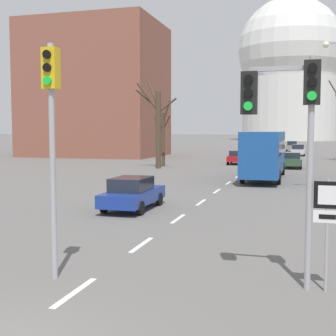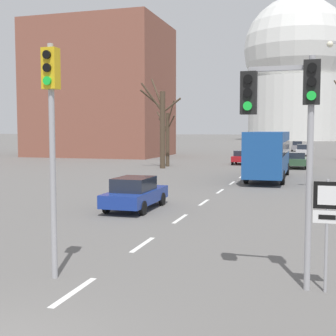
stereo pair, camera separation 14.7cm
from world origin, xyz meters
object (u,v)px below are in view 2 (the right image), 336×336
sedan_near_left (242,157)px  sedan_mid_centre (297,160)px  city_bus (269,151)px  traffic_signal_near_right (289,114)px  sedan_far_left (271,146)px  sedan_near_right (297,146)px  traffic_signal_centre_tall (52,118)px  sedan_distant_centre (135,193)px  route_sign_post (327,216)px  sedan_far_right (303,150)px

sedan_near_left → sedan_mid_centre: size_ratio=0.91×
city_bus → traffic_signal_near_right: bearing=-84.5°
traffic_signal_near_right → sedan_near_left: size_ratio=1.33×
sedan_far_left → city_bus: city_bus is taller
sedan_near_right → traffic_signal_centre_tall: bearing=-93.2°
traffic_signal_centre_tall → sedan_near_right: bearing=86.8°
traffic_signal_centre_tall → sedan_near_left: traffic_signal_centre_tall is taller
traffic_signal_near_right → sedan_near_left: bearing=99.1°
traffic_signal_near_right → sedan_near_right: (-1.33, 71.67, -3.05)m
sedan_far_left → sedan_distant_centre: bearing=-91.3°
route_sign_post → sedan_far_right: bearing=91.1°
city_bus → sedan_far_left: bearing=94.1°
traffic_signal_near_right → traffic_signal_centre_tall: traffic_signal_centre_tall is taller
sedan_far_right → city_bus: size_ratio=0.37×
sedan_near_right → sedan_distant_centre: 62.96m
sedan_near_right → traffic_signal_near_right: bearing=-88.9°
sedan_distant_centre → city_bus: city_bus is taller
route_sign_post → sedan_far_left: route_sign_post is taller
sedan_mid_centre → sedan_distant_centre: sedan_mid_centre is taller
sedan_near_right → city_bus: city_bus is taller
traffic_signal_near_right → traffic_signal_centre_tall: bearing=-170.9°
sedan_near_right → sedan_far_right: 13.96m
route_sign_post → sedan_distant_centre: (-7.91, 9.03, -0.97)m
traffic_signal_near_right → sedan_far_right: traffic_signal_near_right is taller
sedan_mid_centre → sedan_far_right: size_ratio=1.06×
sedan_near_left → city_bus: 15.18m
route_sign_post → sedan_far_right: 57.82m
sedan_far_right → sedan_distant_centre: sedan_far_right is taller
traffic_signal_centre_tall → sedan_distant_centre: bearing=99.4°
traffic_signal_near_right → sedan_mid_centre: traffic_signal_near_right is taller
traffic_signal_centre_tall → sedan_near_right: size_ratio=1.28×
city_bus → route_sign_post: bearing=-82.5°
traffic_signal_centre_tall → sedan_near_left: 39.67m
city_bus → sedan_far_right: bearing=86.5°
sedan_near_left → city_bus: (3.89, -14.62, 1.29)m
traffic_signal_near_right → sedan_far_left: 70.94m
traffic_signal_centre_tall → sedan_mid_centre: bearing=82.3°
route_sign_post → sedan_near_left: route_sign_post is taller
sedan_far_right → sedan_distant_centre: size_ratio=0.92×
route_sign_post → traffic_signal_near_right: bearing=176.8°
sedan_far_left → sedan_distant_centre: sedan_far_left is taller
sedan_near_right → city_bus: bearing=-91.2°
route_sign_post → sedan_near_left: 39.37m
route_sign_post → city_bus: bearing=97.5°
sedan_distant_centre → sedan_near_left: bearing=88.4°
sedan_near_right → sedan_distant_centre: bearing=-95.2°
sedan_mid_centre → sedan_distant_centre: bearing=-104.0°
sedan_far_right → sedan_distant_centre: 49.25m
traffic_signal_near_right → traffic_signal_centre_tall: (-5.42, -0.87, -0.05)m
traffic_signal_near_right → sedan_near_right: bearing=91.1°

